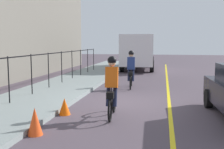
# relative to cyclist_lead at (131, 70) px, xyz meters

# --- Properties ---
(ground_plane) EXTENTS (80.00, 80.00, 0.00)m
(ground_plane) POSITION_rel_cyclist_lead_xyz_m (-3.19, -0.17, -0.91)
(ground_plane) COLOR #4E424B
(lane_line_centre) EXTENTS (36.00, 0.12, 0.01)m
(lane_line_centre) POSITION_rel_cyclist_lead_xyz_m (-3.19, -1.77, -0.91)
(lane_line_centre) COLOR yellow
(lane_line_centre) RESTS_ON ground
(sidewalk) EXTENTS (40.00, 3.20, 0.15)m
(sidewalk) POSITION_rel_cyclist_lead_xyz_m (-3.19, 3.23, -0.84)
(sidewalk) COLOR gray
(sidewalk) RESTS_ON ground
(iron_fence) EXTENTS (18.02, 0.04, 1.60)m
(iron_fence) POSITION_rel_cyclist_lead_xyz_m (-2.19, 3.63, 0.40)
(iron_fence) COLOR black
(iron_fence) RESTS_ON sidewalk
(cyclist_lead) EXTENTS (1.71, 0.38, 1.83)m
(cyclist_lead) POSITION_rel_cyclist_lead_xyz_m (0.00, 0.00, 0.00)
(cyclist_lead) COLOR black
(cyclist_lead) RESTS_ON ground
(cyclist_follow) EXTENTS (1.71, 0.38, 1.83)m
(cyclist_follow) POSITION_rel_cyclist_lead_xyz_m (-5.27, -0.06, 0.00)
(cyclist_follow) COLOR black
(cyclist_follow) RESTS_ON ground
(box_truck_background) EXTENTS (6.80, 2.75, 2.78)m
(box_truck_background) POSITION_rel_cyclist_lead_xyz_m (9.15, 0.50, 0.64)
(box_truck_background) COLOR silver
(box_truck_background) RESTS_ON ground
(traffic_cone_near) EXTENTS (0.36, 0.36, 0.52)m
(traffic_cone_near) POSITION_rel_cyclist_lead_xyz_m (-5.23, 1.43, -0.65)
(traffic_cone_near) COLOR #FD5607
(traffic_cone_near) RESTS_ON ground
(traffic_cone_far) EXTENTS (0.36, 0.36, 0.67)m
(traffic_cone_far) POSITION_rel_cyclist_lead_xyz_m (-7.11, 1.47, -0.57)
(traffic_cone_far) COLOR #F94D19
(traffic_cone_far) RESTS_ON ground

